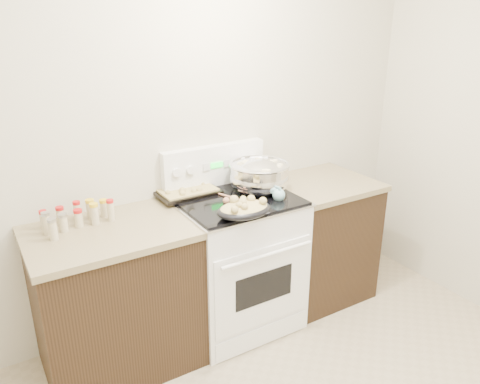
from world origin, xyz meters
TOP-DOWN VIEW (x-y plane):
  - room_shell at (0.00, 0.00)m, footprint 4.10×3.60m
  - counter_left at (-0.48, 1.43)m, footprint 0.93×0.67m
  - counter_right at (1.08, 1.43)m, footprint 0.73×0.67m
  - kitchen_range at (0.35, 1.42)m, footprint 0.78×0.73m
  - mixing_bowl at (0.56, 1.47)m, footprint 0.41×0.41m
  - roasting_pan at (0.24, 1.14)m, footprint 0.35×0.25m
  - baking_sheet at (0.11, 1.66)m, footprint 0.41×0.29m
  - wooden_spoon at (0.27, 1.42)m, footprint 0.11×0.25m
  - blue_ladle at (0.57, 1.26)m, footprint 0.12×0.28m
  - spice_jars at (-0.62, 1.57)m, footprint 0.40×0.23m

SIDE VIEW (x-z plane):
  - counter_left at x=-0.48m, z-range 0.00..0.92m
  - counter_right at x=1.08m, z-range 0.00..0.92m
  - kitchen_range at x=0.35m, z-range -0.12..1.10m
  - wooden_spoon at x=0.27m, z-range 0.93..0.98m
  - baking_sheet at x=0.11m, z-range 0.93..0.99m
  - blue_ladle at x=0.57m, z-range 0.93..1.03m
  - spice_jars at x=-0.62m, z-range 0.91..1.05m
  - roasting_pan at x=0.24m, z-range 0.93..1.05m
  - mixing_bowl at x=0.56m, z-range 0.92..1.16m
  - room_shell at x=0.00m, z-range 0.33..3.08m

